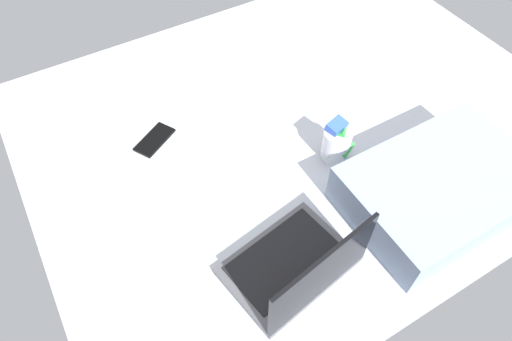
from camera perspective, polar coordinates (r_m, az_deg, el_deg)
The scene contains 5 objects.
bed_mattress at distance 164.37cm, azimuth 5.36°, elevation 4.27°, with size 180.00×140.00×18.00cm, color #B7BCC6.
laptop at distance 120.51cm, azimuth 5.10°, elevation -11.86°, with size 36.41×28.24×23.00cm.
snack_cup at distance 143.47cm, azimuth 9.93°, elevation 3.45°, with size 9.61×10.18×14.12cm.
cell_phone at distance 153.58cm, azimuth -12.51°, elevation 3.76°, with size 6.80×14.00×0.80cm, color black.
pillow at distance 140.21cm, azimuth 21.85°, elevation -2.11°, with size 52.00×36.00×13.00cm, color #8C9EB7.
Camera 1 is at (68.57, 87.08, 130.38)cm, focal length 32.12 mm.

